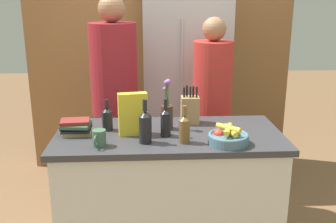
{
  "coord_description": "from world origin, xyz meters",
  "views": [
    {
      "loc": [
        -0.14,
        -2.43,
        1.77
      ],
      "look_at": [
        0.0,
        0.09,
        1.03
      ],
      "focal_mm": 42.0,
      "sensor_mm": 36.0,
      "label": 1
    }
  ],
  "objects_px": {
    "flower_vase": "(167,112)",
    "person_at_sink": "(115,96)",
    "bottle_vinegar": "(166,122)",
    "bottle_water": "(145,126)",
    "refrigerator": "(185,84)",
    "book_stack": "(76,127)",
    "bottle_oil": "(184,128)",
    "cereal_box": "(133,114)",
    "knife_block": "(190,109)",
    "bottle_wine": "(107,118)",
    "person_in_blue": "(212,105)",
    "coffee_mug": "(99,138)",
    "fruit_bowl": "(228,137)"
  },
  "relations": [
    {
      "from": "person_at_sink",
      "to": "bottle_oil",
      "type": "bearing_deg",
      "value": -88.73
    },
    {
      "from": "knife_block",
      "to": "bottle_oil",
      "type": "relative_size",
      "value": 1.15
    },
    {
      "from": "person_in_blue",
      "to": "flower_vase",
      "type": "bearing_deg",
      "value": -114.27
    },
    {
      "from": "fruit_bowl",
      "to": "flower_vase",
      "type": "xyz_separation_m",
      "value": [
        -0.36,
        0.3,
        0.07
      ]
    },
    {
      "from": "flower_vase",
      "to": "person_at_sink",
      "type": "height_order",
      "value": "person_at_sink"
    },
    {
      "from": "bottle_oil",
      "to": "bottle_vinegar",
      "type": "height_order",
      "value": "bottle_vinegar"
    },
    {
      "from": "knife_block",
      "to": "coffee_mug",
      "type": "relative_size",
      "value": 2.23
    },
    {
      "from": "cereal_box",
      "to": "bottle_oil",
      "type": "bearing_deg",
      "value": -27.73
    },
    {
      "from": "knife_block",
      "to": "bottle_oil",
      "type": "height_order",
      "value": "knife_block"
    },
    {
      "from": "person_in_blue",
      "to": "book_stack",
      "type": "bearing_deg",
      "value": -135.91
    },
    {
      "from": "bottle_oil",
      "to": "bottle_wine",
      "type": "height_order",
      "value": "bottle_oil"
    },
    {
      "from": "book_stack",
      "to": "bottle_oil",
      "type": "xyz_separation_m",
      "value": [
        0.68,
        -0.18,
        0.04
      ]
    },
    {
      "from": "coffee_mug",
      "to": "bottle_oil",
      "type": "relative_size",
      "value": 0.51
    },
    {
      "from": "fruit_bowl",
      "to": "knife_block",
      "type": "bearing_deg",
      "value": 114.55
    },
    {
      "from": "bottle_oil",
      "to": "person_at_sink",
      "type": "height_order",
      "value": "person_at_sink"
    },
    {
      "from": "knife_block",
      "to": "coffee_mug",
      "type": "distance_m",
      "value": 0.72
    },
    {
      "from": "bottle_oil",
      "to": "person_at_sink",
      "type": "bearing_deg",
      "value": 119.79
    },
    {
      "from": "coffee_mug",
      "to": "bottle_wine",
      "type": "distance_m",
      "value": 0.3
    },
    {
      "from": "flower_vase",
      "to": "book_stack",
      "type": "bearing_deg",
      "value": -171.95
    },
    {
      "from": "fruit_bowl",
      "to": "bottle_vinegar",
      "type": "height_order",
      "value": "bottle_vinegar"
    },
    {
      "from": "bottle_vinegar",
      "to": "bottle_water",
      "type": "relative_size",
      "value": 0.9
    },
    {
      "from": "flower_vase",
      "to": "coffee_mug",
      "type": "height_order",
      "value": "flower_vase"
    },
    {
      "from": "fruit_bowl",
      "to": "knife_block",
      "type": "height_order",
      "value": "knife_block"
    },
    {
      "from": "bottle_wine",
      "to": "person_in_blue",
      "type": "bearing_deg",
      "value": 36.2
    },
    {
      "from": "refrigerator",
      "to": "coffee_mug",
      "type": "height_order",
      "value": "refrigerator"
    },
    {
      "from": "book_stack",
      "to": "bottle_vinegar",
      "type": "height_order",
      "value": "bottle_vinegar"
    },
    {
      "from": "refrigerator",
      "to": "book_stack",
      "type": "distance_m",
      "value": 1.51
    },
    {
      "from": "coffee_mug",
      "to": "bottle_vinegar",
      "type": "relative_size",
      "value": 0.49
    },
    {
      "from": "refrigerator",
      "to": "book_stack",
      "type": "relative_size",
      "value": 9.52
    },
    {
      "from": "book_stack",
      "to": "bottle_wine",
      "type": "height_order",
      "value": "bottle_wine"
    },
    {
      "from": "bottle_vinegar",
      "to": "person_at_sink",
      "type": "relative_size",
      "value": 0.14
    },
    {
      "from": "bottle_oil",
      "to": "cereal_box",
      "type": "bearing_deg",
      "value": 152.27
    },
    {
      "from": "bottle_oil",
      "to": "refrigerator",
      "type": "bearing_deg",
      "value": 84.42
    },
    {
      "from": "cereal_box",
      "to": "book_stack",
      "type": "relative_size",
      "value": 1.36
    },
    {
      "from": "flower_vase",
      "to": "bottle_oil",
      "type": "bearing_deg",
      "value": -71.01
    },
    {
      "from": "bottle_oil",
      "to": "knife_block",
      "type": "bearing_deg",
      "value": 78.95
    },
    {
      "from": "refrigerator",
      "to": "cereal_box",
      "type": "distance_m",
      "value": 1.36
    },
    {
      "from": "bottle_vinegar",
      "to": "bottle_oil",
      "type": "bearing_deg",
      "value": -48.81
    },
    {
      "from": "bottle_oil",
      "to": "bottle_water",
      "type": "distance_m",
      "value": 0.24
    },
    {
      "from": "refrigerator",
      "to": "cereal_box",
      "type": "relative_size",
      "value": 6.98
    },
    {
      "from": "coffee_mug",
      "to": "bottle_water",
      "type": "xyz_separation_m",
      "value": [
        0.28,
        0.04,
        0.06
      ]
    },
    {
      "from": "coffee_mug",
      "to": "bottle_water",
      "type": "height_order",
      "value": "bottle_water"
    },
    {
      "from": "coffee_mug",
      "to": "book_stack",
      "type": "relative_size",
      "value": 0.6
    },
    {
      "from": "fruit_bowl",
      "to": "coffee_mug",
      "type": "xyz_separation_m",
      "value": [
        -0.78,
        -0.0,
        0.01
      ]
    },
    {
      "from": "fruit_bowl",
      "to": "flower_vase",
      "type": "distance_m",
      "value": 0.47
    },
    {
      "from": "knife_block",
      "to": "bottle_vinegar",
      "type": "relative_size",
      "value": 1.1
    },
    {
      "from": "knife_block",
      "to": "bottle_wine",
      "type": "xyz_separation_m",
      "value": [
        -0.56,
        -0.12,
        -0.02
      ]
    },
    {
      "from": "bottle_oil",
      "to": "bottle_wine",
      "type": "bearing_deg",
      "value": 151.87
    },
    {
      "from": "flower_vase",
      "to": "person_at_sink",
      "type": "bearing_deg",
      "value": 124.17
    },
    {
      "from": "cereal_box",
      "to": "person_in_blue",
      "type": "relative_size",
      "value": 0.17
    }
  ]
}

